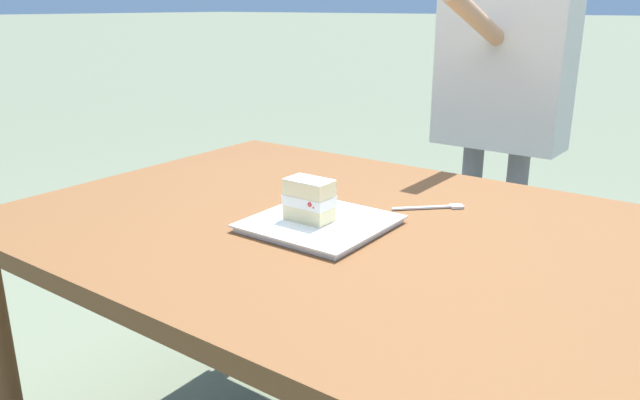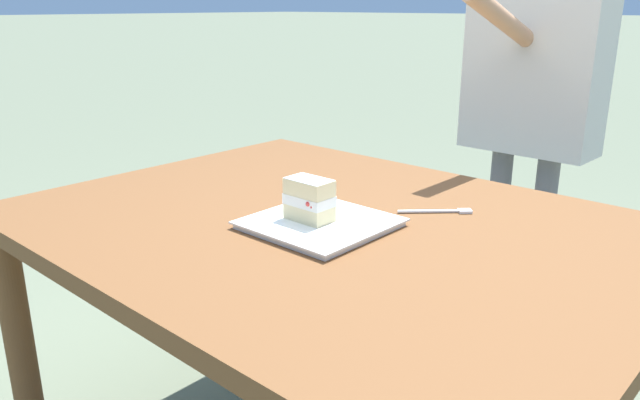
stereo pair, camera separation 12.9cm
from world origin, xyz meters
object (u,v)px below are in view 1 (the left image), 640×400
patio_table (327,258)px  cake_slice (311,200)px  dessert_fork (433,207)px  dessert_plate (320,224)px  diner_person (503,71)px

patio_table → cake_slice: bearing=94.4°
patio_table → dessert_fork: 0.28m
dessert_plate → diner_person: diner_person is taller
patio_table → dessert_plate: 0.12m
cake_slice → diner_person: 1.00m
dessert_plate → dessert_fork: (-0.14, -0.26, -0.00)m
patio_table → dessert_plate: (-0.02, 0.05, 0.10)m
cake_slice → dessert_fork: 0.31m
dessert_plate → diner_person: size_ratio=0.18×
patio_table → dessert_fork: dessert_fork is taller
patio_table → cake_slice: 0.17m
dessert_plate → cake_slice: (0.01, 0.01, 0.05)m
patio_table → cake_slice: cake_slice is taller
patio_table → dessert_plate: size_ratio=5.03×
cake_slice → diner_person: size_ratio=0.07×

